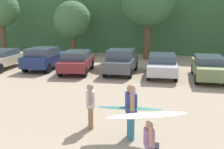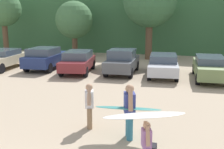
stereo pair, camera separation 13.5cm
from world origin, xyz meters
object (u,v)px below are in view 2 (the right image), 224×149
(surfboard_teal, at_px, (128,108))
(person_adult, at_px, (129,108))
(parked_car_silver, at_px, (163,64))
(parked_car_dark_gray, at_px, (122,61))
(parked_car_maroon, at_px, (78,61))
(surfboard_white, at_px, (145,115))
(person_child, at_px, (146,142))
(parked_car_champagne, at_px, (2,58))
(person_companion, at_px, (89,103))
(parked_car_olive_green, at_px, (210,67))
(parked_car_navy, at_px, (46,58))

(surfboard_teal, bearing_deg, person_adult, -173.29)
(parked_car_silver, xyz_separation_m, person_adult, (-0.15, -9.81, 0.24))
(parked_car_dark_gray, bearing_deg, person_adult, -167.82)
(parked_car_maroon, height_order, parked_car_silver, parked_car_maroon)
(parked_car_silver, relative_size, surfboard_white, 2.28)
(parked_car_maroon, distance_m, parked_car_silver, 5.68)
(parked_car_maroon, bearing_deg, surfboard_teal, -159.28)
(person_child, bearing_deg, parked_car_dark_gray, -92.59)
(parked_car_champagne, height_order, parked_car_dark_gray, parked_car_dark_gray)
(person_companion, relative_size, surfboard_white, 0.72)
(parked_car_maroon, height_order, parked_car_dark_gray, parked_car_dark_gray)
(parked_car_olive_green, relative_size, person_companion, 3.06)
(parked_car_champagne, relative_size, parked_car_dark_gray, 1.21)
(person_child, distance_m, surfboard_teal, 1.81)
(parked_car_champagne, relative_size, parked_car_silver, 1.00)
(parked_car_olive_green, relative_size, surfboard_white, 2.20)
(parked_car_maroon, relative_size, parked_car_olive_green, 0.91)
(person_adult, bearing_deg, parked_car_maroon, -78.17)
(surfboard_white, bearing_deg, person_child, 107.35)
(parked_car_navy, xyz_separation_m, parked_car_olive_green, (11.16, -0.40, -0.07))
(parked_car_olive_green, bearing_deg, person_adult, 159.96)
(parked_car_champagne, height_order, person_companion, person_companion)
(parked_car_olive_green, distance_m, person_adult, 9.85)
(parked_car_champagne, distance_m, parked_car_maroon, 5.85)
(parked_car_silver, relative_size, person_companion, 3.18)
(surfboard_teal, bearing_deg, parked_car_silver, -97.42)
(parked_car_olive_green, distance_m, surfboard_white, 11.17)
(parked_car_silver, bearing_deg, surfboard_white, 177.67)
(parked_car_silver, distance_m, surfboard_teal, 9.83)
(parked_car_maroon, height_order, person_adult, person_adult)
(person_adult, bearing_deg, parked_car_dark_gray, -94.24)
(person_child, height_order, surfboard_teal, person_child)
(parked_car_champagne, distance_m, parked_car_dark_gray, 8.84)
(person_adult, relative_size, person_child, 1.42)
(parked_car_dark_gray, height_order, parked_car_olive_green, parked_car_dark_gray)
(parked_car_navy, relative_size, person_adult, 2.50)
(parked_car_champagne, relative_size, surfboard_teal, 2.34)
(surfboard_teal, relative_size, surfboard_white, 0.98)
(parked_car_maroon, height_order, surfboard_white, parked_car_maroon)
(person_adult, xyz_separation_m, person_companion, (-1.48, 0.47, -0.11))
(parked_car_olive_green, distance_m, person_companion, 9.96)
(parked_car_navy, relative_size, parked_car_olive_green, 0.92)
(parked_car_navy, bearing_deg, parked_car_silver, -93.51)
(surfboard_white, bearing_deg, parked_car_olive_green, -126.82)
(surfboard_teal, bearing_deg, surfboard_white, 109.93)
(parked_car_silver, relative_size, parked_car_olive_green, 1.04)
(parked_car_silver, bearing_deg, parked_car_navy, 84.97)
(person_companion, bearing_deg, person_child, 118.45)
(person_companion, relative_size, surfboard_teal, 0.73)
(parked_car_maroon, relative_size, person_child, 3.51)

